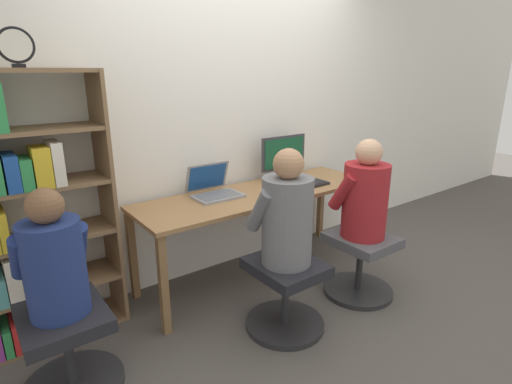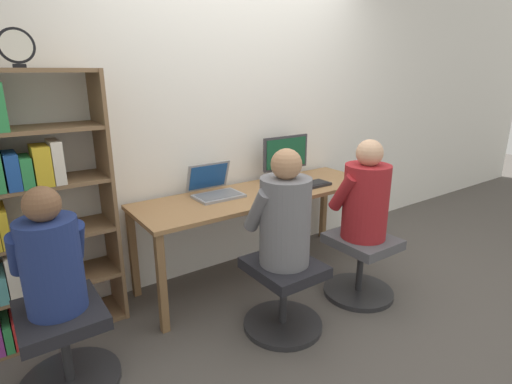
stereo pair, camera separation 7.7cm
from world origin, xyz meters
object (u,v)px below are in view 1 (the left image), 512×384
(person_at_monitor, at_px, (365,195))
(person_at_laptop, at_px, (287,215))
(desktop_monitor, at_px, (284,156))
(desk_clock, at_px, (16,46))
(bookshelf, at_px, (11,225))
(keyboard, at_px, (304,185))
(laptop, at_px, (214,190))
(office_chair_side, at_px, (68,348))
(person_near_shelf, at_px, (53,261))
(office_chair_right, at_px, (285,292))
(office_chair_left, at_px, (360,262))

(person_at_monitor, distance_m, person_at_laptop, 0.72)
(desktop_monitor, relative_size, desk_clock, 2.37)
(bookshelf, bearing_deg, keyboard, -7.17)
(person_at_monitor, bearing_deg, person_at_laptop, 178.82)
(laptop, bearing_deg, bookshelf, 178.75)
(laptop, distance_m, office_chair_side, 1.42)
(person_at_laptop, bearing_deg, person_near_shelf, 168.22)
(person_at_monitor, height_order, desk_clock, desk_clock)
(laptop, bearing_deg, desktop_monitor, 5.04)
(office_chair_right, height_order, person_at_monitor, person_at_monitor)
(bookshelf, bearing_deg, office_chair_side, -78.82)
(office_chair_left, bearing_deg, desk_clock, 158.69)
(office_chair_left, height_order, desk_clock, desk_clock)
(desk_clock, bearing_deg, person_at_monitor, -21.17)
(person_at_laptop, bearing_deg, bookshelf, 149.23)
(person_at_laptop, xyz_separation_m, office_chair_side, (-1.26, 0.26, -0.53))
(desktop_monitor, relative_size, person_at_laptop, 0.65)
(desktop_monitor, distance_m, desk_clock, 2.08)
(keyboard, distance_m, person_near_shelf, 1.95)
(desktop_monitor, height_order, office_chair_left, desktop_monitor)
(office_chair_left, bearing_deg, laptop, 133.39)
(desktop_monitor, height_order, keyboard, desktop_monitor)
(laptop, height_order, bookshelf, bookshelf)
(laptop, relative_size, desk_clock, 1.79)
(laptop, xyz_separation_m, office_chair_left, (0.76, -0.81, -0.51))
(office_chair_left, height_order, person_at_monitor, person_at_monitor)
(keyboard, height_order, person_at_monitor, person_at_monitor)
(desktop_monitor, relative_size, person_at_monitor, 0.66)
(laptop, relative_size, keyboard, 0.79)
(office_chair_left, xyz_separation_m, person_at_monitor, (0.00, 0.01, 0.52))
(person_near_shelf, bearing_deg, bookshelf, 101.28)
(office_chair_right, bearing_deg, laptop, 92.84)
(keyboard, bearing_deg, office_chair_right, -140.12)
(keyboard, height_order, person_near_shelf, person_near_shelf)
(person_at_laptop, relative_size, desk_clock, 3.68)
(desktop_monitor, relative_size, laptop, 1.32)
(desktop_monitor, height_order, person_near_shelf, person_near_shelf)
(office_chair_left, relative_size, person_at_monitor, 0.73)
(office_chair_right, xyz_separation_m, desk_clock, (-1.21, 0.74, 1.49))
(desk_clock, xyz_separation_m, person_near_shelf, (-0.05, -0.47, -0.99))
(office_chair_right, xyz_separation_m, person_near_shelf, (-1.26, 0.27, 0.50))
(office_chair_left, relative_size, person_near_shelf, 0.80)
(keyboard, bearing_deg, person_near_shelf, -171.31)
(desktop_monitor, xyz_separation_m, office_chair_right, (-0.70, -0.86, -0.66))
(desktop_monitor, relative_size, person_near_shelf, 0.73)
(keyboard, distance_m, bookshelf, 2.06)
(person_at_laptop, height_order, bookshelf, bookshelf)
(keyboard, distance_m, office_chair_right, 1.00)
(desk_clock, bearing_deg, person_at_laptop, -31.24)
(bookshelf, distance_m, person_near_shelf, 0.56)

